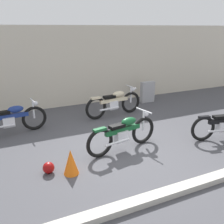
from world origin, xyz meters
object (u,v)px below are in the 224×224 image
object	(u,v)px
helmet	(49,168)
motorcycle_green	(123,133)
stone_marker	(147,92)
traffic_cone	(71,162)
motorcycle_blue	(11,119)
motorcycle_cream	(114,103)

from	to	relation	value
helmet	motorcycle_green	bearing A→B (deg)	9.18
helmet	stone_marker	bearing A→B (deg)	37.75
helmet	traffic_cone	size ratio (longest dim) A/B	0.45
helmet	motorcycle_green	size ratio (longest dim) A/B	0.12
helmet	motorcycle_blue	world-z (taller)	motorcycle_blue
helmet	motorcycle_green	distance (m)	1.97
motorcycle_blue	stone_marker	bearing A→B (deg)	7.72
traffic_cone	motorcycle_green	bearing A→B (deg)	19.57
motorcycle_green	helmet	bearing A→B (deg)	179.21
helmet	motorcycle_blue	size ratio (longest dim) A/B	0.12
stone_marker	motorcycle_green	xyz separation A→B (m)	(-2.87, -3.40, 0.02)
stone_marker	helmet	distance (m)	6.07
motorcycle_blue	motorcycle_green	xyz separation A→B (m)	(2.44, -2.22, -0.00)
motorcycle_blue	helmet	bearing A→B (deg)	-83.32
traffic_cone	motorcycle_blue	xyz separation A→B (m)	(-0.94, 2.76, 0.17)
traffic_cone	motorcycle_cream	world-z (taller)	motorcycle_cream
motorcycle_blue	traffic_cone	bearing A→B (deg)	-76.00
stone_marker	traffic_cone	xyz separation A→B (m)	(-4.37, -3.93, -0.15)
stone_marker	motorcycle_cream	size ratio (longest dim) A/B	0.39
stone_marker	motorcycle_blue	distance (m)	5.44
motorcycle_cream	helmet	bearing A→B (deg)	-141.91
motorcycle_blue	motorcycle_cream	distance (m)	3.36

